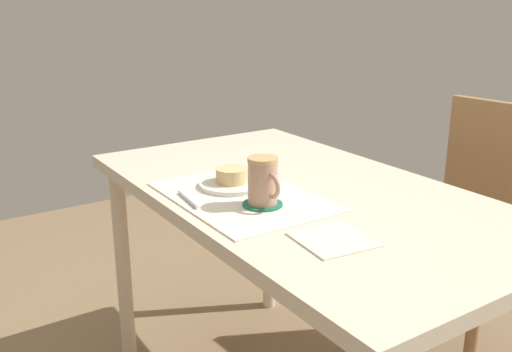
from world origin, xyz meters
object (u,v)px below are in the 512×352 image
at_px(pastry_plate, 232,184).
at_px(wooden_chair, 474,230).
at_px(dining_table, 301,218).
at_px(pastry, 232,175).
at_px(coffee_mug, 263,181).

bearing_deg(pastry_plate, wooden_chair, 77.39).
bearing_deg(dining_table, pastry, -126.78).
bearing_deg(wooden_chair, dining_table, 79.04).
distance_m(wooden_chair, pastry_plate, 0.88).
relative_size(pastry_plate, coffee_mug, 1.51).
bearing_deg(coffee_mug, dining_table, 108.56).
distance_m(dining_table, pastry_plate, 0.21).
height_order(dining_table, wooden_chair, wooden_chair).
height_order(dining_table, pastry_plate, pastry_plate).
bearing_deg(dining_table, pastry_plate, -126.78).
distance_m(dining_table, wooden_chair, 0.69).
distance_m(dining_table, pastry, 0.22).
bearing_deg(wooden_chair, pastry, 72.48).
relative_size(pastry_plate, pastry, 2.05).
relative_size(dining_table, pastry_plate, 7.32).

